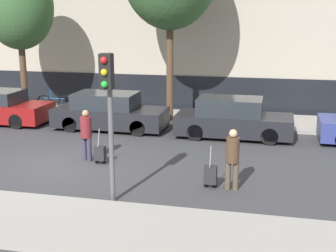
% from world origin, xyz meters
% --- Properties ---
extents(ground_plane, '(80.00, 80.00, 0.00)m').
position_xyz_m(ground_plane, '(0.00, 0.00, 0.00)').
color(ground_plane, '#38383A').
extents(sidewalk_far, '(28.00, 3.00, 0.12)m').
position_xyz_m(sidewalk_far, '(0.00, 7.00, 0.06)').
color(sidewalk_far, gray).
rests_on(sidewalk_far, ground_plane).
extents(building_facade, '(28.00, 2.62, 9.01)m').
position_xyz_m(building_facade, '(0.00, 10.48, 4.49)').
color(building_facade, '#A89E8C').
rests_on(building_facade, ground_plane).
extents(parked_car_1, '(4.35, 1.81, 1.44)m').
position_xyz_m(parked_car_1, '(-0.17, 4.66, 0.67)').
color(parked_car_1, black).
rests_on(parked_car_1, ground_plane).
extents(parked_car_2, '(4.20, 1.72, 1.46)m').
position_xyz_m(parked_car_2, '(4.65, 4.48, 0.68)').
color(parked_car_2, black).
rests_on(parked_car_2, ground_plane).
extents(pedestrian_left, '(0.34, 0.34, 1.59)m').
position_xyz_m(pedestrian_left, '(0.56, 0.63, 0.90)').
color(pedestrian_left, '#383347').
rests_on(pedestrian_left, ground_plane).
extents(trolley_left, '(0.34, 0.29, 1.09)m').
position_xyz_m(trolley_left, '(1.07, 0.42, 0.33)').
color(trolley_left, '#262628').
rests_on(trolley_left, ground_plane).
extents(pedestrian_right, '(0.35, 0.34, 1.60)m').
position_xyz_m(pedestrian_right, '(5.14, -0.82, 0.90)').
color(pedestrian_right, '#4C4233').
rests_on(pedestrian_right, ground_plane).
extents(trolley_right, '(0.34, 0.29, 1.13)m').
position_xyz_m(trolley_right, '(4.59, -0.83, 0.35)').
color(trolley_right, '#262628').
rests_on(trolley_right, ground_plane).
extents(traffic_light, '(0.28, 0.47, 3.56)m').
position_xyz_m(traffic_light, '(2.43, -2.36, 2.55)').
color(traffic_light, '#515154').
rests_on(traffic_light, ground_plane).
extents(parked_bicycle, '(1.77, 0.06, 0.96)m').
position_xyz_m(parked_bicycle, '(-3.64, 6.96, 0.49)').
color(parked_bicycle, black).
rests_on(parked_bicycle, sidewalk_far).
extents(bare_tree_near_crossing, '(2.92, 2.92, 6.36)m').
position_xyz_m(bare_tree_near_crossing, '(-4.64, 6.16, 4.67)').
color(bare_tree_near_crossing, '#4C3826').
rests_on(bare_tree_near_crossing, sidewalk_far).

